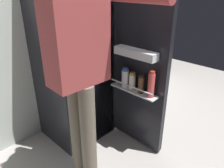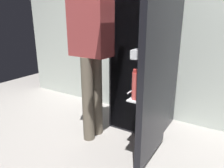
% 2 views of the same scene
% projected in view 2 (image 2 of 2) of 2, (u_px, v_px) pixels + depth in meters
% --- Properties ---
extents(ground_plane, '(6.21, 6.21, 0.00)m').
position_uv_depth(ground_plane, '(121.00, 144.00, 2.18)').
color(ground_plane, gray).
extents(kitchen_wall, '(4.40, 0.10, 2.53)m').
position_uv_depth(kitchen_wall, '(158.00, 16.00, 2.51)').
color(kitchen_wall, beige).
rests_on(kitchen_wall, ground_plane).
extents(refrigerator, '(0.66, 1.16, 1.75)m').
position_uv_depth(refrigerator, '(146.00, 54.00, 2.29)').
color(refrigerator, black).
rests_on(refrigerator, ground_plane).
extents(person, '(0.55, 0.76, 1.77)m').
position_uv_depth(person, '(91.00, 37.00, 2.01)').
color(person, '#665B4C').
rests_on(person, ground_plane).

